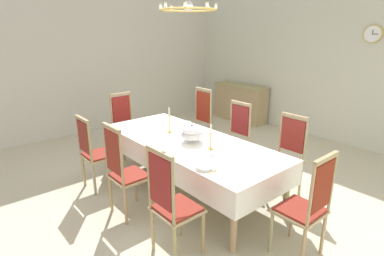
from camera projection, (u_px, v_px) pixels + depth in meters
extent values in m
cube|color=#BEB69F|center=(202.00, 185.00, 4.65)|extent=(7.14, 6.69, 0.04)
cube|color=beige|center=(327.00, 63.00, 6.25)|extent=(7.14, 0.08, 3.13)
cube|color=beige|center=(93.00, 61.00, 6.79)|extent=(0.08, 6.69, 3.13)
cylinder|color=#9F8B59|center=(116.00, 149.00, 5.01)|extent=(0.07, 0.07, 0.73)
cylinder|color=tan|center=(234.00, 220.00, 3.14)|extent=(0.07, 0.07, 0.73)
cylinder|color=tan|center=(163.00, 137.00, 5.59)|extent=(0.07, 0.07, 0.73)
cylinder|color=tan|center=(287.00, 191.00, 3.72)|extent=(0.07, 0.07, 0.73)
cube|color=tan|center=(189.00, 145.00, 4.26)|extent=(2.66, 1.02, 0.08)
cube|color=tan|center=(189.00, 142.00, 4.25)|extent=(2.78, 1.14, 0.03)
cube|color=white|center=(189.00, 140.00, 4.24)|extent=(2.80, 1.16, 0.00)
cube|color=white|center=(154.00, 162.00, 3.94)|extent=(2.80, 0.00, 0.31)
cube|color=white|center=(218.00, 142.00, 4.64)|extent=(2.80, 0.00, 0.31)
cube|color=white|center=(137.00, 128.00, 5.30)|extent=(0.00, 1.16, 0.31)
cube|color=white|center=(272.00, 188.00, 3.28)|extent=(0.00, 1.16, 0.31)
cylinder|color=tan|center=(106.00, 164.00, 4.75)|extent=(0.04, 0.04, 0.48)
cylinder|color=#9A8D63|center=(118.00, 173.00, 4.48)|extent=(0.04, 0.04, 0.48)
cylinder|color=#9E8E5A|center=(84.00, 171.00, 4.53)|extent=(0.04, 0.04, 0.48)
cylinder|color=gray|center=(94.00, 180.00, 4.25)|extent=(0.04, 0.04, 0.48)
cube|color=tan|center=(99.00, 156.00, 4.43)|extent=(0.44, 0.42, 0.03)
cube|color=maroon|center=(99.00, 154.00, 4.42)|extent=(0.40, 0.38, 0.02)
cylinder|color=tan|center=(79.00, 135.00, 4.36)|extent=(0.03, 0.03, 0.57)
cylinder|color=#9A935C|center=(90.00, 143.00, 4.08)|extent=(0.03, 0.03, 0.57)
cube|color=maroon|center=(84.00, 137.00, 4.21)|extent=(0.34, 0.02, 0.43)
cube|color=tan|center=(82.00, 119.00, 4.13)|extent=(0.40, 0.04, 0.04)
cylinder|color=tan|center=(194.00, 149.00, 5.38)|extent=(0.04, 0.04, 0.48)
cylinder|color=tan|center=(181.00, 143.00, 5.65)|extent=(0.04, 0.04, 0.48)
cylinder|color=tan|center=(209.00, 144.00, 5.60)|extent=(0.04, 0.04, 0.48)
cylinder|color=tan|center=(196.00, 138.00, 5.87)|extent=(0.04, 0.04, 0.48)
cube|color=tan|center=(195.00, 130.00, 5.55)|extent=(0.44, 0.42, 0.03)
cube|color=maroon|center=(195.00, 129.00, 5.54)|extent=(0.40, 0.38, 0.02)
cylinder|color=tan|center=(211.00, 111.00, 5.41)|extent=(0.03, 0.03, 0.70)
cylinder|color=#9B8764|center=(196.00, 107.00, 5.70)|extent=(0.03, 0.03, 0.70)
cube|color=maroon|center=(203.00, 107.00, 5.55)|extent=(0.34, 0.02, 0.53)
cube|color=tan|center=(203.00, 89.00, 5.45)|extent=(0.40, 0.04, 0.04)
cylinder|color=#9D8167|center=(136.00, 185.00, 4.11)|extent=(0.04, 0.04, 0.48)
cylinder|color=tan|center=(151.00, 196.00, 3.84)|extent=(0.04, 0.04, 0.48)
cylinder|color=tan|center=(111.00, 194.00, 3.89)|extent=(0.04, 0.04, 0.48)
cylinder|color=tan|center=(126.00, 206.00, 3.62)|extent=(0.04, 0.04, 0.48)
cube|color=tan|center=(130.00, 177.00, 3.79)|extent=(0.44, 0.42, 0.03)
cube|color=maroon|center=(130.00, 175.00, 3.78)|extent=(0.40, 0.38, 0.02)
cylinder|color=tan|center=(106.00, 150.00, 3.71)|extent=(0.03, 0.03, 0.66)
cylinder|color=tan|center=(121.00, 160.00, 3.43)|extent=(0.03, 0.03, 0.66)
cube|color=maroon|center=(113.00, 152.00, 3.56)|extent=(0.34, 0.02, 0.50)
cube|color=tan|center=(111.00, 128.00, 3.47)|extent=(0.40, 0.04, 0.04)
cylinder|color=tan|center=(232.00, 165.00, 4.74)|extent=(0.04, 0.04, 0.48)
cylinder|color=tan|center=(214.00, 157.00, 5.02)|extent=(0.04, 0.04, 0.48)
cylinder|color=tan|center=(247.00, 158.00, 4.96)|extent=(0.04, 0.04, 0.48)
cylinder|color=tan|center=(230.00, 152.00, 5.24)|extent=(0.04, 0.04, 0.48)
cube|color=tan|center=(231.00, 143.00, 4.91)|extent=(0.44, 0.42, 0.03)
cube|color=maroon|center=(231.00, 142.00, 4.91)|extent=(0.40, 0.38, 0.02)
cylinder|color=tan|center=(250.00, 125.00, 4.79)|extent=(0.03, 0.03, 0.61)
cylinder|color=tan|center=(231.00, 119.00, 5.08)|extent=(0.03, 0.03, 0.61)
cube|color=maroon|center=(240.00, 120.00, 4.92)|extent=(0.34, 0.02, 0.46)
cube|color=tan|center=(241.00, 103.00, 4.84)|extent=(0.40, 0.04, 0.04)
cylinder|color=tan|center=(180.00, 216.00, 3.42)|extent=(0.04, 0.04, 0.48)
cylinder|color=tan|center=(203.00, 233.00, 3.15)|extent=(0.04, 0.04, 0.48)
cylinder|color=tan|center=(153.00, 229.00, 3.20)|extent=(0.04, 0.04, 0.48)
cylinder|color=tan|center=(175.00, 248.00, 2.92)|extent=(0.04, 0.04, 0.48)
cube|color=tan|center=(177.00, 210.00, 3.10)|extent=(0.44, 0.42, 0.03)
cube|color=maroon|center=(177.00, 208.00, 3.09)|extent=(0.40, 0.38, 0.02)
cylinder|color=tan|center=(149.00, 178.00, 3.02)|extent=(0.03, 0.03, 0.66)
cylinder|color=#9A8C61|center=(173.00, 193.00, 2.73)|extent=(0.03, 0.03, 0.66)
cube|color=maroon|center=(161.00, 182.00, 2.87)|extent=(0.34, 0.02, 0.50)
cube|color=tan|center=(159.00, 152.00, 2.78)|extent=(0.40, 0.04, 0.04)
cylinder|color=#9A9067|center=(285.00, 188.00, 4.05)|extent=(0.04, 0.04, 0.48)
cylinder|color=tan|center=(262.00, 177.00, 4.32)|extent=(0.04, 0.04, 0.48)
cylinder|color=tan|center=(300.00, 179.00, 4.27)|extent=(0.04, 0.04, 0.48)
cylinder|color=tan|center=(277.00, 170.00, 4.55)|extent=(0.04, 0.04, 0.48)
cube|color=tan|center=(283.00, 162.00, 4.22)|extent=(0.44, 0.42, 0.03)
cube|color=maroon|center=(283.00, 160.00, 4.21)|extent=(0.40, 0.38, 0.02)
cylinder|color=#9B926A|center=(306.00, 141.00, 4.10)|extent=(0.03, 0.03, 0.60)
cylinder|color=tan|center=(281.00, 134.00, 4.38)|extent=(0.03, 0.03, 0.60)
cube|color=maroon|center=(293.00, 135.00, 4.23)|extent=(0.34, 0.02, 0.46)
cube|color=tan|center=(295.00, 116.00, 4.15)|extent=(0.40, 0.04, 0.04)
cylinder|color=tan|center=(143.00, 143.00, 5.64)|extent=(0.04, 0.04, 0.48)
cylinder|color=#9C9067|center=(124.00, 148.00, 5.41)|extent=(0.04, 0.04, 0.48)
cylinder|color=tan|center=(133.00, 138.00, 5.90)|extent=(0.04, 0.04, 0.48)
cylinder|color=tan|center=(114.00, 142.00, 5.67)|extent=(0.04, 0.04, 0.48)
cube|color=tan|center=(128.00, 130.00, 5.58)|extent=(0.42, 0.44, 0.03)
cube|color=maroon|center=(128.00, 128.00, 5.57)|extent=(0.38, 0.40, 0.02)
cylinder|color=tan|center=(131.00, 109.00, 5.74)|extent=(0.03, 0.03, 0.61)
cylinder|color=#A28163|center=(111.00, 112.00, 5.50)|extent=(0.03, 0.03, 0.61)
cube|color=maroon|center=(121.00, 109.00, 5.61)|extent=(0.02, 0.34, 0.47)
cube|color=tan|center=(120.00, 94.00, 5.53)|extent=(0.04, 0.40, 0.04)
cylinder|color=#9B9067|center=(271.00, 232.00, 3.16)|extent=(0.04, 0.04, 0.48)
cylinder|color=tan|center=(292.00, 218.00, 3.39)|extent=(0.04, 0.04, 0.48)
cylinder|color=tan|center=(303.00, 250.00, 2.90)|extent=(0.04, 0.04, 0.48)
cylinder|color=tan|center=(323.00, 234.00, 3.13)|extent=(0.04, 0.04, 0.48)
cube|color=tan|center=(300.00, 211.00, 3.07)|extent=(0.42, 0.44, 0.03)
cube|color=maroon|center=(300.00, 209.00, 3.06)|extent=(0.38, 0.40, 0.02)
cylinder|color=tan|center=(311.00, 196.00, 2.71)|extent=(0.03, 0.03, 0.62)
cylinder|color=tan|center=(332.00, 183.00, 2.95)|extent=(0.03, 0.03, 0.62)
cube|color=maroon|center=(322.00, 186.00, 2.82)|extent=(0.02, 0.34, 0.47)
cube|color=tan|center=(326.00, 158.00, 2.74)|extent=(0.04, 0.40, 0.04)
cylinder|color=white|center=(192.00, 141.00, 4.19)|extent=(0.17, 0.17, 0.02)
ellipsoid|color=white|center=(192.00, 135.00, 4.16)|extent=(0.31, 0.31, 0.14)
ellipsoid|color=white|center=(192.00, 130.00, 4.14)|extent=(0.28, 0.28, 0.11)
sphere|color=#34578A|center=(192.00, 125.00, 4.12)|extent=(0.03, 0.03, 0.03)
cylinder|color=gold|center=(170.00, 132.00, 4.56)|extent=(0.07, 0.07, 0.02)
cylinder|color=gold|center=(169.00, 124.00, 4.52)|extent=(0.02, 0.02, 0.24)
cone|color=gold|center=(169.00, 115.00, 4.48)|extent=(0.04, 0.04, 0.02)
cylinder|color=silver|center=(169.00, 111.00, 4.46)|extent=(0.02, 0.02, 0.10)
cylinder|color=gold|center=(211.00, 149.00, 3.92)|extent=(0.07, 0.07, 0.02)
cylinder|color=gold|center=(211.00, 141.00, 3.89)|extent=(0.02, 0.02, 0.19)
cone|color=gold|center=(211.00, 133.00, 3.86)|extent=(0.04, 0.04, 0.02)
cylinder|color=silver|center=(211.00, 129.00, 3.84)|extent=(0.02, 0.02, 0.10)
cylinder|color=white|center=(186.00, 123.00, 4.96)|extent=(0.16, 0.16, 0.03)
cylinder|color=white|center=(186.00, 123.00, 4.96)|extent=(0.13, 0.13, 0.02)
torus|color=#34578A|center=(186.00, 122.00, 4.96)|extent=(0.16, 0.16, 0.01)
cylinder|color=white|center=(204.00, 167.00, 3.37)|extent=(0.20, 0.20, 0.03)
cylinder|color=white|center=(204.00, 167.00, 3.37)|extent=(0.16, 0.16, 0.02)
torus|color=#34578A|center=(204.00, 166.00, 3.36)|extent=(0.19, 0.19, 0.01)
cube|color=gold|center=(180.00, 123.00, 5.03)|extent=(0.02, 0.14, 0.00)
ellipsoid|color=gold|center=(184.00, 122.00, 5.07)|extent=(0.03, 0.05, 0.01)
cube|color=gold|center=(210.00, 173.00, 3.25)|extent=(0.04, 0.14, 0.00)
ellipsoid|color=gold|center=(215.00, 170.00, 3.32)|extent=(0.03, 0.05, 0.01)
cube|color=tan|center=(240.00, 103.00, 7.82)|extent=(1.40, 0.44, 0.88)
cube|color=#9C915C|center=(241.00, 85.00, 7.69)|extent=(1.44, 0.48, 0.02)
cube|color=tan|center=(257.00, 104.00, 7.71)|extent=(0.59, 0.01, 0.70)
cube|color=tan|center=(236.00, 100.00, 8.22)|extent=(0.59, 0.01, 0.70)
cylinder|color=#D1B251|center=(373.00, 34.00, 5.45)|extent=(0.31, 0.05, 0.31)
cylinder|color=white|center=(373.00, 34.00, 5.43)|extent=(0.28, 0.01, 0.28)
cube|color=black|center=(373.00, 32.00, 5.42)|extent=(0.01, 0.00, 0.08)
cube|color=black|center=(375.00, 34.00, 5.40)|extent=(0.11, 0.00, 0.01)
sphere|color=white|center=(188.00, 6.00, 3.72)|extent=(0.12, 0.12, 0.12)
torus|color=gold|center=(188.00, 10.00, 3.73)|extent=(0.69, 0.69, 0.02)
cylinder|color=silver|center=(207.00, 5.00, 3.48)|extent=(0.04, 0.04, 0.06)
cylinder|color=silver|center=(216.00, 6.00, 3.69)|extent=(0.04, 0.04, 0.06)
cylinder|color=silver|center=(208.00, 7.00, 3.93)|extent=(0.04, 0.04, 0.06)
cylinder|color=silver|center=(190.00, 8.00, 4.04)|extent=(0.04, 0.04, 0.06)
cylinder|color=silver|center=(171.00, 8.00, 3.96)|extent=(0.04, 0.04, 0.06)
cylinder|color=silver|center=(161.00, 6.00, 3.75)|extent=(0.04, 0.04, 0.06)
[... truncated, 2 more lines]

